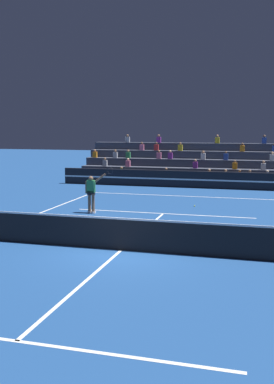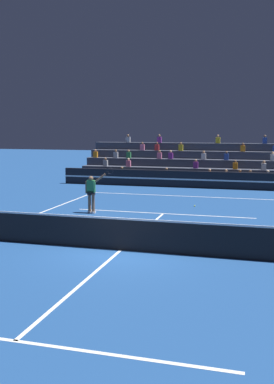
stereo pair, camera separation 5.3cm
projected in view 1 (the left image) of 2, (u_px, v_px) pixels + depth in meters
ground_plane at (121, 250)px, 14.39m from camera, size 120.00×120.00×0.00m
court_lines at (121, 250)px, 14.39m from camera, size 11.10×23.90×0.01m
tennis_net at (121, 234)px, 14.31m from camera, size 12.00×0.10×1.10m
sponsor_banner_wall at (193, 179)px, 29.22m from camera, size 18.00×0.26×1.10m
bleacher_stand at (201, 167)px, 32.78m from camera, size 17.03×4.75×3.38m
tennis_player at (92, 192)px, 20.53m from camera, size 1.43×0.35×2.20m
tennis_ball at (194, 206)px, 22.32m from camera, size 0.07×0.07×0.07m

